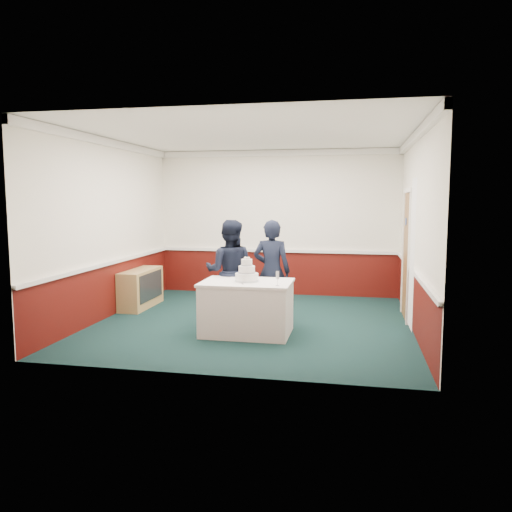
% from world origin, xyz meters
% --- Properties ---
extents(ground, '(5.00, 5.00, 0.00)m').
position_xyz_m(ground, '(0.00, 0.00, 0.00)').
color(ground, '#122C2C').
rests_on(ground, ground).
extents(room_shell, '(5.00, 5.00, 3.00)m').
position_xyz_m(room_shell, '(0.08, 0.61, 1.97)').
color(room_shell, white).
rests_on(room_shell, ground).
extents(sideboard, '(0.41, 1.20, 0.70)m').
position_xyz_m(sideboard, '(-2.28, 0.74, 0.35)').
color(sideboard, '#98774A').
rests_on(sideboard, ground).
extents(cake_table, '(1.32, 0.92, 0.79)m').
position_xyz_m(cake_table, '(0.04, -0.70, 0.40)').
color(cake_table, white).
rests_on(cake_table, ground).
extents(wedding_cake, '(0.35, 0.35, 0.36)m').
position_xyz_m(wedding_cake, '(0.04, -0.70, 0.90)').
color(wedding_cake, white).
rests_on(wedding_cake, cake_table).
extents(cake_knife, '(0.10, 0.21, 0.00)m').
position_xyz_m(cake_knife, '(0.01, -0.90, 0.79)').
color(cake_knife, silver).
rests_on(cake_knife, cake_table).
extents(champagne_flute, '(0.05, 0.05, 0.21)m').
position_xyz_m(champagne_flute, '(0.54, -0.98, 0.93)').
color(champagne_flute, silver).
rests_on(champagne_flute, cake_table).
extents(person_man, '(0.85, 0.68, 1.67)m').
position_xyz_m(person_man, '(-0.38, -0.05, 0.83)').
color(person_man, black).
rests_on(person_man, ground).
extents(person_woman, '(0.63, 0.44, 1.67)m').
position_xyz_m(person_woman, '(0.28, 0.10, 0.84)').
color(person_woman, black).
rests_on(person_woman, ground).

